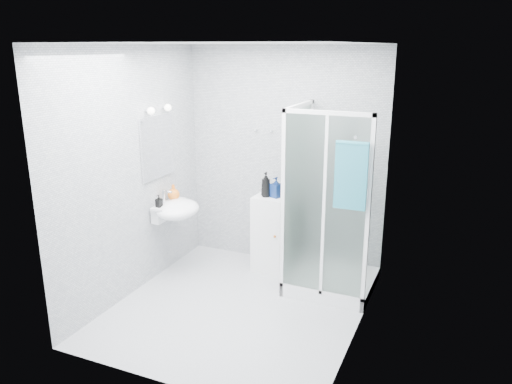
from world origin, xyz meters
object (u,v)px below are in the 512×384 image
at_px(wall_basin, 176,209).
at_px(hand_towel, 351,174).
at_px(soap_dispenser_orange, 173,192).
at_px(shampoo_bottle_b, 276,187).
at_px(shower_enclosure, 324,251).
at_px(shampoo_bottle_a, 266,185).
at_px(soap_dispenser_black, 159,201).
at_px(storage_cabinet, 271,233).

relative_size(wall_basin, hand_towel, 0.86).
bearing_deg(hand_towel, soap_dispenser_orange, 174.04).
xyz_separation_m(wall_basin, soap_dispenser_orange, (-0.11, 0.13, 0.16)).
bearing_deg(shampoo_bottle_b, shower_enclosure, -19.12).
bearing_deg(hand_towel, shampoo_bottle_a, 151.33).
bearing_deg(soap_dispenser_black, wall_basin, 57.84).
height_order(shower_enclosure, soap_dispenser_orange, shower_enclosure).
bearing_deg(wall_basin, shampoo_bottle_b, 28.19).
distance_m(storage_cabinet, soap_dispenser_orange, 1.24).
bearing_deg(storage_cabinet, soap_dispenser_black, -143.37).
xyz_separation_m(storage_cabinet, soap_dispenser_black, (-1.05, -0.73, 0.47)).
relative_size(wall_basin, soap_dispenser_orange, 3.12).
relative_size(shower_enclosure, soap_dispenser_orange, 11.13).
relative_size(storage_cabinet, shampoo_bottle_b, 3.87).
distance_m(shower_enclosure, storage_cabinet, 0.75).
xyz_separation_m(shower_enclosure, storage_cabinet, (-0.71, 0.25, 0.01)).
bearing_deg(shampoo_bottle_a, hand_towel, -28.67).
bearing_deg(soap_dispenser_orange, storage_cabinet, 22.10).
bearing_deg(shower_enclosure, hand_towel, -49.91).
distance_m(storage_cabinet, shampoo_bottle_a, 0.60).
height_order(shampoo_bottle_b, soap_dispenser_orange, shampoo_bottle_b).
distance_m(shampoo_bottle_b, soap_dispenser_orange, 1.19).
xyz_separation_m(storage_cabinet, shampoo_bottle_a, (-0.05, -0.04, 0.60)).
relative_size(shower_enclosure, shampoo_bottle_b, 8.47).
relative_size(shampoo_bottle_a, soap_dispenser_black, 2.10).
bearing_deg(shampoo_bottle_b, soap_dispenser_black, -147.57).
bearing_deg(wall_basin, shower_enclosure, 10.81).
relative_size(shampoo_bottle_b, soap_dispenser_orange, 1.31).
bearing_deg(hand_towel, shower_enclosure, 130.09).
relative_size(wall_basin, soap_dispenser_black, 4.08).
distance_m(shower_enclosure, shampoo_bottle_b, 0.90).
bearing_deg(shampoo_bottle_b, soap_dispenser_orange, -159.99).
bearing_deg(shampoo_bottle_b, wall_basin, -151.81).
bearing_deg(soap_dispenser_black, hand_towel, 2.24).
xyz_separation_m(shower_enclosure, soap_dispenser_black, (-1.76, -0.48, 0.48)).
height_order(shampoo_bottle_a, soap_dispenser_black, shampoo_bottle_a).
distance_m(wall_basin, storage_cabinet, 1.15).
xyz_separation_m(shower_enclosure, shampoo_bottle_a, (-0.76, 0.20, 0.61)).
distance_m(shower_enclosure, wall_basin, 1.72).
distance_m(storage_cabinet, hand_towel, 1.57).
xyz_separation_m(wall_basin, hand_towel, (1.99, -0.09, 0.63)).
height_order(storage_cabinet, hand_towel, hand_towel).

